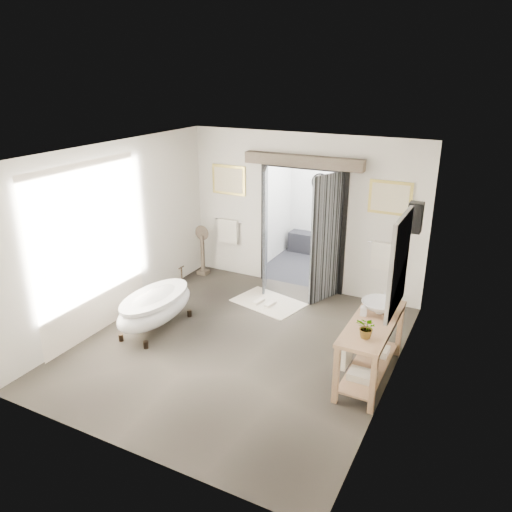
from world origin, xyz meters
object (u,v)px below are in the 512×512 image
(clawfoot_tub, at_px, (155,306))
(basin, at_px, (380,307))
(rug, at_px, (269,302))
(vanity, at_px, (369,344))

(clawfoot_tub, distance_m, basin, 3.50)
(clawfoot_tub, bearing_deg, rug, 53.85)
(vanity, relative_size, rug, 1.33)
(clawfoot_tub, relative_size, rug, 1.36)
(basin, bearing_deg, rug, 169.55)
(clawfoot_tub, distance_m, rug, 2.09)
(vanity, height_order, basin, basin)
(vanity, relative_size, basin, 3.22)
(clawfoot_tub, xyz_separation_m, basin, (3.42, 0.49, 0.55))
(clawfoot_tub, relative_size, vanity, 1.02)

